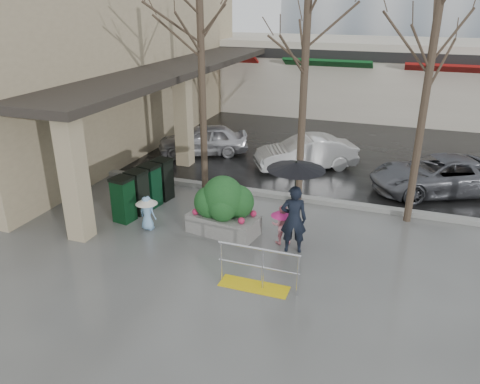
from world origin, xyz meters
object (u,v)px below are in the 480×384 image
Objects in this scene: child_blue at (147,209)px; child_pink at (282,222)px; handrail at (257,273)px; tree_mideast at (433,50)px; tree_west at (201,35)px; car_a at (203,140)px; car_b at (306,153)px; car_c at (439,175)px; planter at (224,206)px; woman at (295,198)px; tree_midwest at (307,32)px; news_boxes at (144,189)px.

child_pink is at bearing -167.05° from child_blue.
handrail is 0.29× the size of tree_mideast.
tree_west is at bearing -180.00° from tree_mideast.
tree_mideast is at bearing 39.88° from car_a.
car_b is at bearing 52.81° from tree_west.
child_blue is at bearing -79.30° from car_c.
car_c is at bearing 71.11° from tree_mideast.
car_c reaches higher than child_blue.
car_c is (5.72, 5.16, -0.17)m from planter.
handrail is 0.50× the size of car_b.
car_a is (-8.25, 3.82, -4.23)m from tree_mideast.
tree_west is at bearing 123.48° from planter.
child_pink is at bearing -1.32° from planter.
child_blue is (-4.16, -0.16, -0.89)m from woman.
car_a is at bearing -73.87° from child_pink.
car_a is at bearing 114.61° from tree_west.
child_blue is at bearing -156.17° from tree_mideast.
planter is at bearing -23.68° from child_pink.
car_b is 0.84× the size of car_c.
tree_midwest is 1.89× the size of car_a.
news_boxes is 0.65× the size of car_b.
car_a is at bearing -122.71° from car_c.
tree_mideast is 1.70× the size of car_b.
tree_west reaches higher than car_c.
news_boxes reaches higher than child_pink.
tree_mideast is (6.50, 0.00, -0.22)m from tree_west.
tree_mideast reaches higher than car_b.
child_blue is (-0.43, -3.06, -4.47)m from tree_west.
car_a is at bearing 142.36° from tree_midwest.
tree_west is 3.20m from tree_midwest.
planter is 7.22m from car_a.
car_b is (-0.53, 3.51, -4.60)m from tree_midwest.
car_b is (2.67, 3.51, -4.45)m from tree_west.
tree_mideast is 5.23m from woman.
tree_west is at bearing -60.06° from child_pink.
woman reaches higher than news_boxes.
car_c is (9.15, -1.19, 0.00)m from car_a.
car_b is (0.99, 6.05, -0.17)m from planter.
car_c is (4.04, 7.42, 0.25)m from handrail.
car_a reaches higher than child_blue.
news_boxes is at bearing -166.33° from tree_mideast.
planter is (2.11, 0.52, 0.19)m from child_blue.
woman is 4.25m from child_blue.
car_b is at bearing 98.65° from tree_midwest.
child_pink is (3.34, -2.58, -4.47)m from tree_west.
woman reaches higher than child_blue.
tree_west reaches higher than child_pink.
news_boxes is (-4.94, 1.02, -0.83)m from woman.
car_b is at bearing -94.94° from woman.
tree_midwest is 3.32m from tree_mideast.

